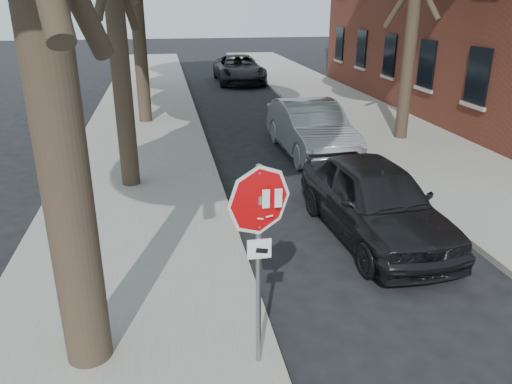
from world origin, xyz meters
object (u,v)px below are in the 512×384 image
car_b (311,129)px  car_d (239,69)px  car_a (374,200)px  stop_sign (259,230)px

car_b → car_d: (0.00, 14.41, -0.03)m
car_a → car_b: 5.68m
car_a → car_b: (0.37, 5.66, 0.02)m
stop_sign → car_b: bearing=70.0°
stop_sign → car_a: size_ratio=0.58×
car_a → stop_sign: bearing=-133.9°
car_d → car_a: bearing=-90.3°
stop_sign → car_a: (2.93, 3.40, -1.18)m
car_b → car_d: bearing=88.6°
car_b → car_d: car_b is taller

